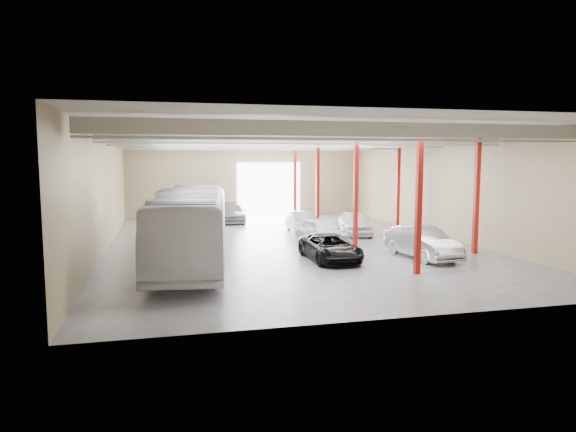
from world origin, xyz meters
name	(u,v)px	position (x,y,z in m)	size (l,w,h in m)	color
depot_shell	(288,165)	(0.13, 0.48, 4.98)	(22.12, 32.12, 7.06)	#48494D
coach_bus	(192,226)	(-6.30, -5.15, 1.95)	(3.27, 13.98, 3.89)	silver
black_sedan	(330,247)	(0.85, -6.00, 0.70)	(2.31, 5.02, 1.39)	black
car_row_a	(322,231)	(2.01, -0.80, 0.82)	(1.93, 4.80, 1.64)	white
car_row_b	(302,222)	(2.19, 4.50, 0.76)	(1.62, 4.64, 1.53)	#ACADB1
car_row_c	(232,213)	(-2.00, 12.00, 0.77)	(2.15, 5.29, 1.53)	slate
car_right_near	(422,242)	(5.92, -6.54, 0.86)	(1.82, 5.21, 1.72)	#B2B2B7
car_right_far	(354,223)	(5.50, 2.55, 0.83)	(1.96, 4.88, 1.66)	silver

